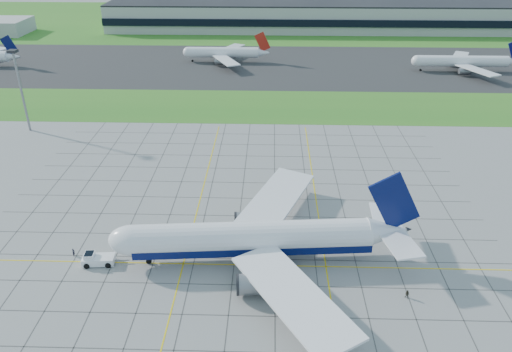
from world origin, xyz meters
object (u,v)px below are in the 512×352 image
Objects in this scene: distant_jet_1 at (224,52)px; crew_near at (74,252)px; airliner at (255,238)px; light_mast at (19,81)px; crew_far at (407,294)px; pushback_tug at (97,259)px; distant_jet_2 at (463,61)px.

crew_near is at bearing -96.53° from distant_jet_1.
airliner is at bearing -71.53° from crew_near.
light_mast is at bearing 48.69° from crew_near.
light_mast is 14.96× the size of crew_far.
pushback_tug is 0.20× the size of distant_jet_2.
airliner is 35.50× the size of crew_near.
distant_jet_2 reaches higher than crew_far.
distant_jet_1 is (17.22, 150.46, 3.63)m from crew_near.
distant_jet_2 is at bearing 111.00° from crew_far.
distant_jet_2 is (160.44, 72.97, -11.69)m from light_mast.
airliner is at bearing -157.96° from crew_far.
pushback_tug is 5.99m from crew_near.
airliner is 35.57× the size of crew_far.
distant_jet_2 is at bearing -22.95° from crew_near.
crew_near is at bearing -60.01° from light_mast.
pushback_tug is (43.10, -67.48, -15.06)m from light_mast.
distant_jet_2 is (117.33, 140.46, 3.37)m from pushback_tug.
crew_far is (58.51, -8.15, -0.26)m from pushback_tug.
distant_jet_1 reaches higher than crew_far.
airliner is at bearing -41.41° from light_mast.
light_mast reaches higher than distant_jet_1.
airliner is 151.84m from distant_jet_1.
crew_far is at bearing -25.44° from airliner.
light_mast is 0.42× the size of airliner.
light_mast is 99.32m from airliner.
pushback_tug is 59.08m from crew_far.
distant_jet_1 reaches higher than pushback_tug.
distant_jet_1 is 0.95× the size of distant_jet_2.
light_mast reaches higher than distant_jet_2.
pushback_tug is at bearing 179.16° from airliner.
airliner is 29.77m from crew_far.
light_mast is 76.76m from crew_near.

